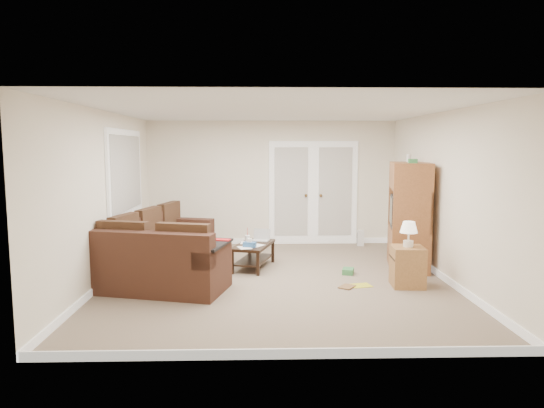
{
  "coord_description": "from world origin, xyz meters",
  "views": [
    {
      "loc": [
        -0.26,
        -7.08,
        1.98
      ],
      "look_at": [
        -0.05,
        0.36,
        1.1
      ],
      "focal_mm": 32.0,
      "sensor_mm": 36.0,
      "label": 1
    }
  ],
  "objects_px": {
    "coffee_table": "(254,254)",
    "tv_armoire": "(409,215)",
    "sectional_sofa": "(161,254)",
    "side_cabinet": "(408,263)"
  },
  "relations": [
    {
      "from": "side_cabinet",
      "to": "sectional_sofa",
      "type": "bearing_deg",
      "value": 174.58
    },
    {
      "from": "sectional_sofa",
      "to": "tv_armoire",
      "type": "xyz_separation_m",
      "value": [
        3.96,
        0.47,
        0.53
      ]
    },
    {
      "from": "coffee_table",
      "to": "tv_armoire",
      "type": "distance_m",
      "value": 2.62
    },
    {
      "from": "tv_armoire",
      "to": "side_cabinet",
      "type": "relative_size",
      "value": 1.99
    },
    {
      "from": "coffee_table",
      "to": "tv_armoire",
      "type": "bearing_deg",
      "value": 15.31
    },
    {
      "from": "coffee_table",
      "to": "side_cabinet",
      "type": "distance_m",
      "value": 2.48
    },
    {
      "from": "sectional_sofa",
      "to": "coffee_table",
      "type": "height_order",
      "value": "sectional_sofa"
    },
    {
      "from": "sectional_sofa",
      "to": "coffee_table",
      "type": "bearing_deg",
      "value": 33.67
    },
    {
      "from": "tv_armoire",
      "to": "side_cabinet",
      "type": "bearing_deg",
      "value": -95.79
    },
    {
      "from": "sectional_sofa",
      "to": "side_cabinet",
      "type": "distance_m",
      "value": 3.67
    }
  ]
}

